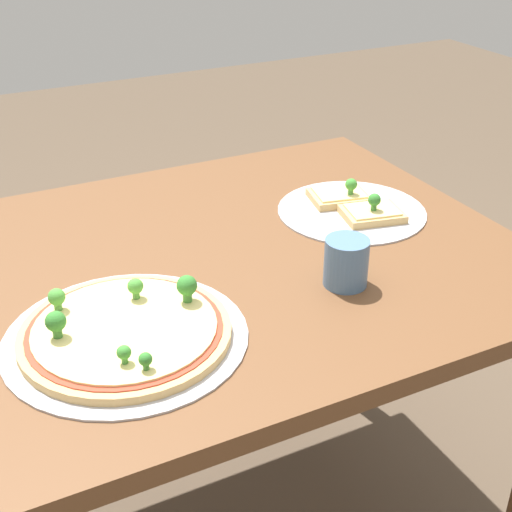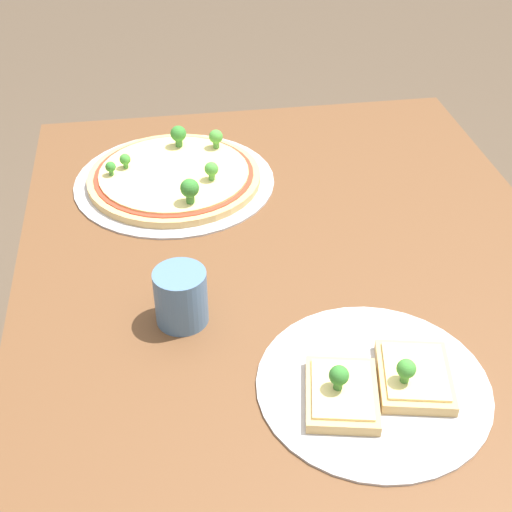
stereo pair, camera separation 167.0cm
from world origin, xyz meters
name	(u,v)px [view 1 (the left image)]	position (x,y,z in m)	size (l,w,h in m)	color
dining_table	(230,298)	(0.00, 0.00, 0.65)	(1.10, 0.91, 0.75)	brown
pizza_tray_whole	(125,331)	(0.26, 0.18, 0.77)	(0.38, 0.38, 0.07)	#B7B7BC
pizza_tray_slice	(354,207)	(-0.32, -0.05, 0.76)	(0.31, 0.31, 0.06)	#B7B7BC
drinking_cup	(346,262)	(-0.14, 0.19, 0.80)	(0.08, 0.08, 0.09)	#4C7099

